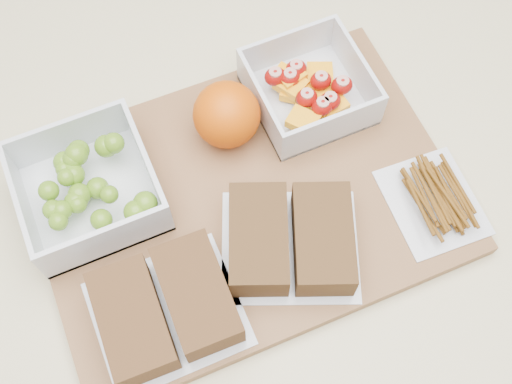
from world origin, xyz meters
TOP-DOWN VIEW (x-y plane):
  - ground at (0.00, 0.00)m, footprint 4.00×4.00m
  - counter at (0.00, 0.00)m, footprint 1.20×0.90m
  - cutting_board at (-0.01, 0.02)m, footprint 0.42×0.31m
  - grape_container at (-0.16, 0.08)m, footprint 0.13×0.13m
  - fruit_container at (0.10, 0.10)m, footprint 0.12×0.12m
  - orange at (0.00, 0.10)m, footprint 0.07×0.07m
  - sandwich_bag_left at (-0.13, -0.06)m, footprint 0.14×0.12m
  - sandwich_bag_center at (0.01, -0.05)m, footprint 0.17×0.16m
  - pretzel_bag at (0.16, -0.06)m, footprint 0.09×0.11m

SIDE VIEW (x-z plane):
  - ground at x=0.00m, z-range 0.00..0.00m
  - counter at x=0.00m, z-range 0.00..0.90m
  - cutting_board at x=-0.01m, z-range 0.90..0.92m
  - pretzel_bag at x=0.16m, z-range 0.92..0.94m
  - fruit_container at x=0.10m, z-range 0.91..0.96m
  - sandwich_bag_center at x=0.01m, z-range 0.92..0.96m
  - sandwich_bag_left at x=-0.13m, z-range 0.92..0.96m
  - grape_container at x=-0.16m, z-range 0.91..0.97m
  - orange at x=0.00m, z-range 0.92..0.99m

